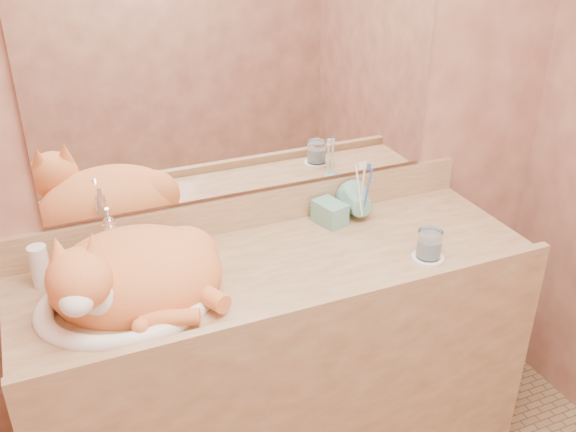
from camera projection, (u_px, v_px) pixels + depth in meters
name	position (u px, v px, depth m)	size (l,w,h in m)	color
wall_back	(247.00, 112.00, 2.00)	(2.40, 0.02, 2.50)	brown
vanity_counter	(282.00, 371.00, 2.16)	(1.60, 0.55, 0.85)	brown
mirror	(247.00, 69.00, 1.93)	(1.30, 0.02, 0.80)	white
sink_basin	(124.00, 280.00, 1.75)	(0.49, 0.41, 0.15)	white
faucet	(112.00, 242.00, 1.89)	(0.05, 0.13, 0.19)	white
cat	(130.00, 272.00, 1.76)	(0.49, 0.40, 0.27)	orange
soap_dispenser	(342.00, 206.00, 2.12)	(0.08, 0.08, 0.17)	#67A592
toothbrush_cup	(362.00, 210.00, 2.16)	(0.12, 0.12, 0.11)	#67A592
toothbrushes	(364.00, 188.00, 2.13)	(0.04, 0.04, 0.23)	white
saucer	(428.00, 258.00, 1.99)	(0.10, 0.10, 0.01)	white
water_glass	(429.00, 244.00, 1.96)	(0.08, 0.08, 0.09)	silver
lotion_bottle	(40.00, 266.00, 1.83)	(0.05, 0.05, 0.13)	white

